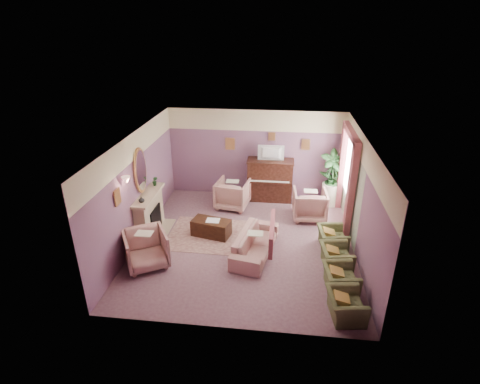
# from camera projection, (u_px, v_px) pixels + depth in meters

# --- Properties ---
(floor) EXTENTS (5.50, 6.00, 0.01)m
(floor) POSITION_uv_depth(u_px,v_px,m) (245.00, 242.00, 9.72)
(floor) COLOR #79545F
(floor) RESTS_ON ground
(ceiling) EXTENTS (5.50, 6.00, 0.01)m
(ceiling) POSITION_uv_depth(u_px,v_px,m) (246.00, 138.00, 8.55)
(ceiling) COLOR white
(ceiling) RESTS_ON wall_back
(wall_back) EXTENTS (5.50, 0.02, 2.80)m
(wall_back) POSITION_uv_depth(u_px,v_px,m) (255.00, 154.00, 11.85)
(wall_back) COLOR #674770
(wall_back) RESTS_ON floor
(wall_front) EXTENTS (5.50, 0.02, 2.80)m
(wall_front) POSITION_uv_depth(u_px,v_px,m) (227.00, 266.00, 6.43)
(wall_front) COLOR #674770
(wall_front) RESTS_ON floor
(wall_left) EXTENTS (0.02, 6.00, 2.80)m
(wall_left) POSITION_uv_depth(u_px,v_px,m) (137.00, 188.00, 9.43)
(wall_left) COLOR #674770
(wall_left) RESTS_ON floor
(wall_right) EXTENTS (0.02, 6.00, 2.80)m
(wall_right) POSITION_uv_depth(u_px,v_px,m) (361.00, 199.00, 8.84)
(wall_right) COLOR #674770
(wall_right) RESTS_ON floor
(picture_rail_band) EXTENTS (5.50, 0.01, 0.65)m
(picture_rail_band) POSITION_uv_depth(u_px,v_px,m) (256.00, 121.00, 11.39)
(picture_rail_band) COLOR #F4EABA
(picture_rail_band) RESTS_ON wall_back
(stripe_panel) EXTENTS (0.01, 3.00, 2.15)m
(stripe_panel) POSITION_uv_depth(u_px,v_px,m) (350.00, 189.00, 10.15)
(stripe_panel) COLOR #A7B495
(stripe_panel) RESTS_ON wall_right
(fireplace_surround) EXTENTS (0.30, 1.40, 1.10)m
(fireplace_surround) POSITION_uv_depth(u_px,v_px,m) (149.00, 214.00, 9.95)
(fireplace_surround) COLOR tan
(fireplace_surround) RESTS_ON floor
(fireplace_inset) EXTENTS (0.18, 0.72, 0.68)m
(fireplace_inset) POSITION_uv_depth(u_px,v_px,m) (154.00, 220.00, 10.00)
(fireplace_inset) COLOR black
(fireplace_inset) RESTS_ON floor
(fire_ember) EXTENTS (0.06, 0.54, 0.10)m
(fire_ember) POSITION_uv_depth(u_px,v_px,m) (156.00, 226.00, 10.07)
(fire_ember) COLOR #FF370F
(fire_ember) RESTS_ON floor
(mantel_shelf) EXTENTS (0.40, 1.55, 0.07)m
(mantel_shelf) POSITION_uv_depth(u_px,v_px,m) (148.00, 195.00, 9.71)
(mantel_shelf) COLOR tan
(mantel_shelf) RESTS_ON fireplace_surround
(hearth) EXTENTS (0.55, 1.50, 0.02)m
(hearth) POSITION_uv_depth(u_px,v_px,m) (159.00, 232.00, 10.15)
(hearth) COLOR tan
(hearth) RESTS_ON floor
(mirror_frame) EXTENTS (0.04, 0.72, 1.20)m
(mirror_frame) POSITION_uv_depth(u_px,v_px,m) (140.00, 171.00, 9.44)
(mirror_frame) COLOR #E0A75D
(mirror_frame) RESTS_ON wall_left
(mirror_glass) EXTENTS (0.01, 0.60, 1.06)m
(mirror_glass) POSITION_uv_depth(u_px,v_px,m) (141.00, 171.00, 9.44)
(mirror_glass) COLOR white
(mirror_glass) RESTS_ON wall_left
(sconce_shade) EXTENTS (0.20, 0.20, 0.16)m
(sconce_shade) POSITION_uv_depth(u_px,v_px,m) (126.00, 180.00, 8.41)
(sconce_shade) COLOR #E1A08F
(sconce_shade) RESTS_ON wall_left
(piano) EXTENTS (1.40, 0.60, 1.30)m
(piano) POSITION_uv_depth(u_px,v_px,m) (270.00, 180.00, 11.82)
(piano) COLOR black
(piano) RESTS_ON floor
(piano_keyshelf) EXTENTS (1.30, 0.12, 0.06)m
(piano_keyshelf) POSITION_uv_depth(u_px,v_px,m) (269.00, 183.00, 11.47)
(piano_keyshelf) COLOR black
(piano_keyshelf) RESTS_ON piano
(piano_keys) EXTENTS (1.20, 0.08, 0.02)m
(piano_keys) POSITION_uv_depth(u_px,v_px,m) (270.00, 181.00, 11.46)
(piano_keys) COLOR silver
(piano_keys) RESTS_ON piano
(piano_top) EXTENTS (1.45, 0.65, 0.04)m
(piano_top) POSITION_uv_depth(u_px,v_px,m) (271.00, 161.00, 11.54)
(piano_top) COLOR black
(piano_top) RESTS_ON piano
(television) EXTENTS (0.80, 0.12, 0.48)m
(television) POSITION_uv_depth(u_px,v_px,m) (271.00, 152.00, 11.38)
(television) COLOR black
(television) RESTS_ON piano
(print_back_left) EXTENTS (0.30, 0.03, 0.38)m
(print_back_left) POSITION_uv_depth(u_px,v_px,m) (230.00, 144.00, 11.76)
(print_back_left) COLOR #E0A75D
(print_back_left) RESTS_ON wall_back
(print_back_right) EXTENTS (0.26, 0.03, 0.34)m
(print_back_right) POSITION_uv_depth(u_px,v_px,m) (306.00, 145.00, 11.49)
(print_back_right) COLOR #E0A75D
(print_back_right) RESTS_ON wall_back
(print_back_mid) EXTENTS (0.22, 0.03, 0.26)m
(print_back_mid) POSITION_uv_depth(u_px,v_px,m) (272.00, 136.00, 11.51)
(print_back_mid) COLOR #E0A75D
(print_back_mid) RESTS_ON wall_back
(print_left_wall) EXTENTS (0.03, 0.28, 0.36)m
(print_left_wall) POSITION_uv_depth(u_px,v_px,m) (117.00, 197.00, 8.21)
(print_left_wall) COLOR #E0A75D
(print_left_wall) RESTS_ON wall_left
(window_blind) EXTENTS (0.03, 1.40, 1.80)m
(window_blind) POSITION_uv_depth(u_px,v_px,m) (351.00, 165.00, 10.12)
(window_blind) COLOR beige
(window_blind) RESTS_ON wall_right
(curtain_left) EXTENTS (0.16, 0.34, 2.60)m
(curtain_left) POSITION_uv_depth(u_px,v_px,m) (351.00, 192.00, 9.47)
(curtain_left) COLOR #96444D
(curtain_left) RESTS_ON floor
(curtain_right) EXTENTS (0.16, 0.34, 2.60)m
(curtain_right) POSITION_uv_depth(u_px,v_px,m) (342.00, 166.00, 11.13)
(curtain_right) COLOR #96444D
(curtain_right) RESTS_ON floor
(pelmet) EXTENTS (0.16, 2.20, 0.16)m
(pelmet) POSITION_uv_depth(u_px,v_px,m) (352.00, 134.00, 9.77)
(pelmet) COLOR #96444D
(pelmet) RESTS_ON wall_right
(mantel_plant) EXTENTS (0.16, 0.16, 0.28)m
(mantel_plant) POSITION_uv_depth(u_px,v_px,m) (155.00, 181.00, 10.14)
(mantel_plant) COLOR #245124
(mantel_plant) RESTS_ON mantel_shelf
(mantel_vase) EXTENTS (0.16, 0.16, 0.16)m
(mantel_vase) POSITION_uv_depth(u_px,v_px,m) (141.00, 200.00, 9.21)
(mantel_vase) COLOR #F4EABA
(mantel_vase) RESTS_ON mantel_shelf
(area_rug) EXTENTS (2.53, 1.84, 0.01)m
(area_rug) POSITION_uv_depth(u_px,v_px,m) (216.00, 235.00, 10.03)
(area_rug) COLOR #9A6D64
(area_rug) RESTS_ON floor
(coffee_table) EXTENTS (1.09, 0.71, 0.45)m
(coffee_table) POSITION_uv_depth(u_px,v_px,m) (211.00, 228.00, 9.95)
(coffee_table) COLOR black
(coffee_table) RESTS_ON floor
(table_paper) EXTENTS (0.35, 0.28, 0.01)m
(table_paper) POSITION_uv_depth(u_px,v_px,m) (213.00, 220.00, 9.85)
(table_paper) COLOR white
(table_paper) RESTS_ON coffee_table
(sofa) EXTENTS (0.65, 1.95, 0.79)m
(sofa) POSITION_uv_depth(u_px,v_px,m) (255.00, 239.00, 9.12)
(sofa) COLOR tan
(sofa) RESTS_ON floor
(sofa_throw) EXTENTS (0.10, 1.48, 0.54)m
(sofa_throw) POSITION_uv_depth(u_px,v_px,m) (272.00, 233.00, 8.99)
(sofa_throw) COLOR #96444D
(sofa_throw) RESTS_ON sofa
(floral_armchair_left) EXTENTS (0.92, 0.92, 0.96)m
(floral_armchair_left) POSITION_uv_depth(u_px,v_px,m) (233.00, 193.00, 11.38)
(floral_armchair_left) COLOR tan
(floral_armchair_left) RESTS_ON floor
(floral_armchair_right) EXTENTS (0.92, 0.92, 0.96)m
(floral_armchair_right) POSITION_uv_depth(u_px,v_px,m) (310.00, 203.00, 10.73)
(floral_armchair_right) COLOR tan
(floral_armchair_right) RESTS_ON floor
(floral_armchair_front) EXTENTS (0.92, 0.92, 0.96)m
(floral_armchair_front) POSITION_uv_depth(u_px,v_px,m) (146.00, 247.00, 8.63)
(floral_armchair_front) COLOR tan
(floral_armchair_front) RESTS_ON floor
(olive_chair_a) EXTENTS (0.56, 0.80, 0.69)m
(olive_chair_a) POSITION_uv_depth(u_px,v_px,m) (346.00, 302.00, 7.16)
(olive_chair_a) COLOR #565F35
(olive_chair_a) RESTS_ON floor
(olive_chair_b) EXTENTS (0.56, 0.80, 0.69)m
(olive_chair_b) POSITION_uv_depth(u_px,v_px,m) (341.00, 276.00, 7.90)
(olive_chair_b) COLOR #565F35
(olive_chair_b) RESTS_ON floor
(olive_chair_c) EXTENTS (0.56, 0.80, 0.69)m
(olive_chair_c) POSITION_uv_depth(u_px,v_px,m) (336.00, 254.00, 8.64)
(olive_chair_c) COLOR #565F35
(olive_chair_c) RESTS_ON floor
(olive_chair_d) EXTENTS (0.56, 0.80, 0.69)m
(olive_chair_d) POSITION_uv_depth(u_px,v_px,m) (332.00, 235.00, 9.38)
(olive_chair_d) COLOR #565F35
(olive_chair_d) RESTS_ON floor
(side_table) EXTENTS (0.52, 0.52, 0.70)m
(side_table) POSITION_uv_depth(u_px,v_px,m) (330.00, 194.00, 11.59)
(side_table) COLOR beige
(side_table) RESTS_ON floor
(side_plant_big) EXTENTS (0.30, 0.30, 0.34)m
(side_plant_big) POSITION_uv_depth(u_px,v_px,m) (332.00, 179.00, 11.38)
(side_plant_big) COLOR #245124
(side_plant_big) RESTS_ON side_table
(side_plant_small) EXTENTS (0.16, 0.16, 0.28)m
(side_plant_small) POSITION_uv_depth(u_px,v_px,m) (336.00, 181.00, 11.29)
(side_plant_small) COLOR #245124
(side_plant_small) RESTS_ON side_table
(palm_pot) EXTENTS (0.34, 0.34, 0.34)m
(palm_pot) POSITION_uv_depth(u_px,v_px,m) (329.00, 199.00, 11.67)
(palm_pot) COLOR #B24031
(palm_pot) RESTS_ON floor
(palm_plant) EXTENTS (0.76, 0.76, 1.44)m
(palm_plant) POSITION_uv_depth(u_px,v_px,m) (332.00, 173.00, 11.30)
(palm_plant) COLOR #245124
(palm_plant) RESTS_ON palm_pot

